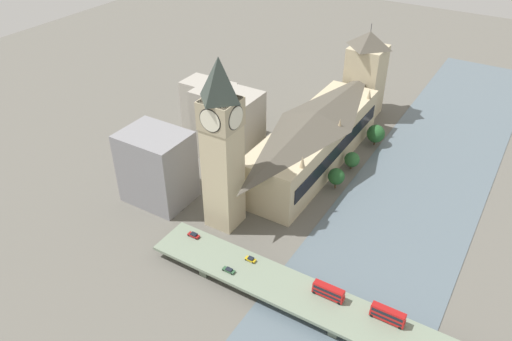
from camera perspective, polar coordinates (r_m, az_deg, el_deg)
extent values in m
plane|color=#605E56|center=(227.53, 9.11, -1.22)|extent=(600.00, 600.00, 0.00)
cube|color=slate|center=(220.22, 17.07, -3.76)|extent=(54.78, 360.00, 0.30)
cube|color=#C1B28E|center=(232.74, 6.68, 3.09)|extent=(24.79, 94.52, 22.00)
cube|color=black|center=(228.13, 9.53, 2.47)|extent=(0.40, 86.96, 6.60)
pyramid|color=#514C42|center=(226.13, 6.91, 6.05)|extent=(24.29, 92.63, 5.20)
cone|color=tan|center=(252.84, 12.82, 8.54)|extent=(2.20, 2.20, 5.00)
cone|color=tan|center=(222.38, 9.56, 5.28)|extent=(2.20, 2.20, 5.00)
cone|color=tan|center=(193.79, 5.34, 1.00)|extent=(2.20, 2.20, 5.00)
cube|color=#C1B28E|center=(186.61, -3.80, 0.60)|extent=(11.91, 11.91, 54.13)
cube|color=tan|center=(175.67, -4.06, 6.53)|extent=(12.63, 12.63, 10.72)
cylinder|color=black|center=(172.55, -2.38, 6.05)|extent=(0.50, 8.85, 8.85)
cylinder|color=silver|center=(172.49, -2.35, 6.04)|extent=(0.62, 8.20, 8.20)
cylinder|color=black|center=(178.95, -5.68, 6.98)|extent=(0.50, 8.85, 8.85)
cylinder|color=silver|center=(179.02, -5.72, 6.99)|extent=(0.62, 8.20, 8.20)
cylinder|color=black|center=(180.13, -2.94, 7.30)|extent=(8.85, 0.50, 8.85)
cylinder|color=silver|center=(180.22, -2.92, 7.31)|extent=(8.20, 0.62, 8.20)
cylinder|color=black|center=(171.31, -5.24, 5.71)|extent=(8.85, 0.50, 8.85)
cylinder|color=silver|center=(171.23, -5.26, 5.70)|extent=(8.20, 0.62, 8.20)
pyramid|color=#2D3833|center=(170.06, -4.24, 10.46)|extent=(12.15, 12.15, 15.53)
cube|color=#C1B28E|center=(279.39, 12.27, 9.92)|extent=(18.12, 18.12, 38.61)
pyramid|color=#514C42|center=(271.04, 12.88, 14.43)|extent=(18.12, 18.12, 8.15)
cylinder|color=#333338|center=(269.17, 13.05, 15.64)|extent=(0.30, 0.30, 4.00)
cube|color=#5D6A59|center=(167.52, 9.73, -16.31)|extent=(3.00, 14.21, 3.65)
cube|color=#5D6A59|center=(183.49, -4.80, -10.25)|extent=(3.00, 14.21, 3.65)
cube|color=gray|center=(165.69, 9.81, -15.78)|extent=(141.57, 16.71, 1.20)
cube|color=red|center=(164.79, 14.77, -15.92)|extent=(10.86, 2.46, 2.02)
cube|color=black|center=(164.49, 14.79, -15.83)|extent=(9.77, 2.52, 0.89)
cube|color=red|center=(163.16, 14.88, -15.42)|extent=(10.64, 2.46, 2.37)
cube|color=black|center=(163.07, 14.89, -15.39)|extent=(9.77, 2.52, 1.14)
cube|color=#A01515|center=(162.22, 14.95, -15.13)|extent=(10.53, 2.34, 0.16)
cylinder|color=black|center=(166.78, 13.33, -15.33)|extent=(1.06, 0.28, 1.06)
cylinder|color=black|center=(165.32, 13.05, -15.85)|extent=(1.06, 0.28, 1.06)
cylinder|color=black|center=(165.75, 16.36, -16.37)|extent=(1.06, 0.28, 1.06)
cylinder|color=black|center=(164.28, 16.12, -16.91)|extent=(1.06, 0.28, 1.06)
cube|color=red|center=(167.72, 8.25, -13.77)|extent=(10.63, 2.56, 1.88)
cube|color=black|center=(167.45, 8.26, -13.69)|extent=(9.57, 2.62, 0.83)
cube|color=red|center=(166.23, 8.31, -13.30)|extent=(10.42, 2.56, 2.21)
cube|color=black|center=(166.15, 8.31, -13.27)|extent=(9.57, 2.62, 1.06)
cube|color=#A01515|center=(165.37, 8.34, -13.02)|extent=(10.31, 2.43, 0.16)
cylinder|color=black|center=(170.15, 6.99, -13.17)|extent=(1.06, 0.28, 1.06)
cylinder|color=black|center=(168.67, 6.64, -13.68)|extent=(1.06, 0.28, 1.06)
cylinder|color=black|center=(168.15, 9.79, -14.23)|extent=(1.06, 0.28, 1.06)
cylinder|color=black|center=(166.65, 9.46, -14.76)|extent=(1.06, 0.28, 1.06)
cube|color=#2D5638|center=(174.76, -3.14, -11.32)|extent=(4.51, 1.75, 0.55)
cube|color=black|center=(174.35, -3.10, -11.22)|extent=(2.34, 1.57, 0.44)
cylinder|color=black|center=(176.07, -3.47, -10.99)|extent=(0.71, 0.22, 0.71)
cylinder|color=black|center=(175.17, -3.77, -11.29)|extent=(0.71, 0.22, 0.71)
cylinder|color=black|center=(174.62, -2.50, -11.42)|extent=(0.71, 0.22, 0.71)
cylinder|color=black|center=(173.72, -2.79, -11.73)|extent=(0.71, 0.22, 0.71)
cube|color=gold|center=(178.20, -0.64, -10.14)|extent=(3.85, 1.71, 0.67)
cube|color=black|center=(177.72, -0.60, -10.00)|extent=(2.00, 1.54, 0.59)
cylinder|color=black|center=(179.40, -0.91, -9.88)|extent=(0.66, 0.22, 0.66)
cylinder|color=black|center=(178.48, -1.17, -10.16)|extent=(0.66, 0.22, 0.66)
cylinder|color=black|center=(178.28, -0.10, -10.22)|extent=(0.66, 0.22, 0.66)
cylinder|color=black|center=(177.35, -0.36, -10.51)|extent=(0.66, 0.22, 0.66)
cube|color=maroon|center=(189.00, -7.14, -7.37)|extent=(4.61, 1.85, 0.68)
cube|color=black|center=(188.52, -7.12, -7.24)|extent=(2.40, 1.67, 0.58)
cylinder|color=black|center=(190.53, -7.42, -7.09)|extent=(0.71, 0.22, 0.71)
cylinder|color=black|center=(189.58, -7.73, -7.36)|extent=(0.71, 0.22, 0.71)
cylinder|color=black|center=(188.75, -6.54, -7.48)|extent=(0.71, 0.22, 0.71)
cylinder|color=black|center=(187.79, -6.85, -7.76)|extent=(0.71, 0.22, 0.71)
cube|color=#A39E93|center=(235.07, -3.21, 5.26)|extent=(30.43, 18.88, 33.69)
cube|color=#A39E93|center=(257.93, -5.34, 7.15)|extent=(25.80, 14.92, 27.71)
cube|color=gray|center=(209.85, -11.25, 0.38)|extent=(27.00, 21.01, 31.35)
cylinder|color=brown|center=(257.97, 13.38, 3.14)|extent=(0.70, 0.70, 2.56)
sphere|color=#235628|center=(255.48, 13.53, 4.12)|extent=(8.97, 8.97, 8.97)
cylinder|color=brown|center=(236.80, 10.81, 0.42)|extent=(0.70, 0.70, 2.04)
sphere|color=#2D6633|center=(234.65, 10.92, 1.24)|extent=(7.07, 7.07, 7.07)
cylinder|color=brown|center=(222.30, 9.05, -1.66)|extent=(0.70, 0.70, 3.11)
sphere|color=#235628|center=(219.65, 9.16, -0.67)|extent=(7.35, 7.35, 7.35)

